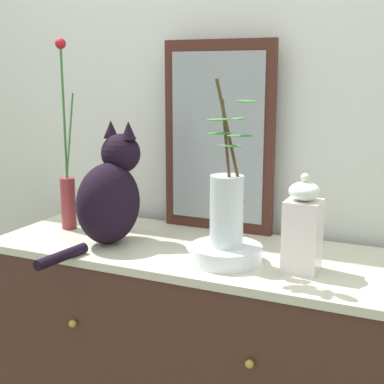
{
  "coord_description": "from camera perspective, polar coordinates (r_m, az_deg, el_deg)",
  "views": [
    {
      "loc": [
        0.7,
        -1.52,
        1.49
      ],
      "look_at": [
        0.0,
        0.0,
        1.12
      ],
      "focal_mm": 51.58,
      "sensor_mm": 36.0,
      "label": 1
    }
  ],
  "objects": [
    {
      "name": "vase_glass_clear",
      "position": [
        1.58,
        3.63,
        -1.47
      ],
      "size": [
        0.16,
        0.15,
        0.48
      ],
      "color": "silver",
      "rests_on": "bowl_porcelain"
    },
    {
      "name": "bowl_porcelain",
      "position": [
        1.62,
        3.54,
        -6.38
      ],
      "size": [
        0.21,
        0.21,
        0.05
      ],
      "primitive_type": "cylinder",
      "color": "silver",
      "rests_on": "sideboard"
    },
    {
      "name": "cat_sitting",
      "position": [
        1.79,
        -8.46,
        -0.27
      ],
      "size": [
        0.2,
        0.44,
        0.39
      ],
      "color": "black",
      "rests_on": "sideboard"
    },
    {
      "name": "wall_back",
      "position": [
        1.98,
        3.95,
        6.78
      ],
      "size": [
        4.4,
        0.08,
        2.6
      ],
      "primitive_type": "cube",
      "color": "silver",
      "rests_on": "ground_plane"
    },
    {
      "name": "jar_lidded_porcelain",
      "position": [
        1.56,
        11.39,
        -3.66
      ],
      "size": [
        0.1,
        0.1,
        0.28
      ],
      "color": "white",
      "rests_on": "sideboard"
    },
    {
      "name": "vase_slim_green",
      "position": [
        1.98,
        -12.74,
        0.62
      ],
      "size": [
        0.07,
        0.05,
        0.65
      ],
      "color": "maroon",
      "rests_on": "sideboard"
    },
    {
      "name": "sideboard",
      "position": [
        1.96,
        -0.0,
        -18.99
      ],
      "size": [
        1.29,
        0.52,
        0.94
      ],
      "color": "#41251C",
      "rests_on": "ground_plane"
    },
    {
      "name": "mirror_leaning",
      "position": [
        1.9,
        2.73,
        5.65
      ],
      "size": [
        0.4,
        0.03,
        0.65
      ],
      "color": "#432119",
      "rests_on": "sideboard"
    }
  ]
}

